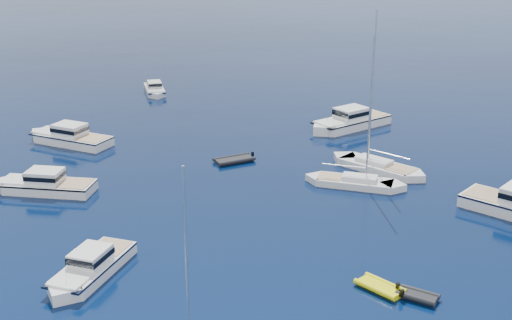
% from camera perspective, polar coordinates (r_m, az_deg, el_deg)
% --- Properties ---
extents(motor_cruiser_left, '(5.01, 9.60, 2.41)m').
position_cam_1_polar(motor_cruiser_left, '(48.96, -13.61, -9.34)').
color(motor_cruiser_left, white).
rests_on(motor_cruiser_left, ground).
extents(motor_cruiser_centre, '(10.22, 3.82, 2.63)m').
position_cam_1_polar(motor_cruiser_centre, '(64.37, -17.21, -2.51)').
color(motor_cruiser_centre, white).
rests_on(motor_cruiser_centre, ground).
extents(motor_cruiser_far_l, '(11.27, 7.01, 2.84)m').
position_cam_1_polar(motor_cruiser_far_l, '(77.34, -15.28, 1.36)').
color(motor_cruiser_far_l, white).
rests_on(motor_cruiser_far_l, ground).
extents(motor_cruiser_distant, '(11.14, 10.34, 3.06)m').
position_cam_1_polar(motor_cruiser_distant, '(80.95, 7.76, 2.68)').
color(motor_cruiser_distant, white).
rests_on(motor_cruiser_distant, ground).
extents(motor_cruiser_horizon, '(4.87, 8.37, 2.10)m').
position_cam_1_polar(motor_cruiser_horizon, '(97.52, -8.42, 5.54)').
color(motor_cruiser_horizon, silver).
rests_on(motor_cruiser_horizon, ground).
extents(sailboat_mid_r, '(10.33, 8.82, 15.94)m').
position_cam_1_polar(sailboat_mid_r, '(67.65, 10.07, -0.84)').
color(sailboat_mid_r, silver).
rests_on(sailboat_mid_r, ground).
extents(sailboat_centre, '(10.08, 4.65, 14.35)m').
position_cam_1_polar(sailboat_centre, '(63.41, 8.24, -2.14)').
color(sailboat_centre, silver).
rests_on(sailboat_centre, ground).
extents(tender_yellow, '(3.80, 3.69, 0.95)m').
position_cam_1_polar(tender_yellow, '(46.66, 10.28, -10.61)').
color(tender_yellow, yellow).
rests_on(tender_yellow, ground).
extents(tender_grey_near, '(3.17, 2.68, 0.95)m').
position_cam_1_polar(tender_grey_near, '(46.16, 13.30, -11.20)').
color(tender_grey_near, black).
rests_on(tender_grey_near, ground).
extents(tender_grey_far, '(4.73, 4.08, 0.95)m').
position_cam_1_polar(tender_grey_far, '(68.93, -1.84, -0.15)').
color(tender_grey_far, black).
rests_on(tender_grey_far, ground).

